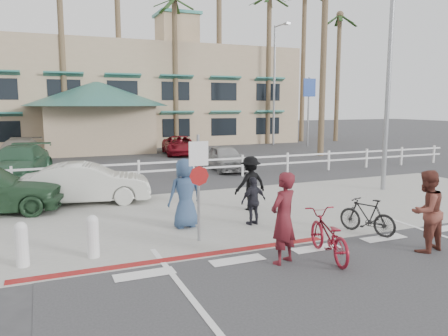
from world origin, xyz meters
name	(u,v)px	position (x,y,z in m)	size (l,w,h in m)	color
ground	(332,257)	(0.00, 0.00, 0.00)	(140.00, 140.00, 0.00)	#333335
bike_path	(402,293)	(0.00, -2.00, 0.00)	(12.00, 16.00, 0.01)	#333335
sidewalk_plaza	(244,211)	(0.00, 4.50, 0.01)	(22.00, 7.00, 0.01)	gray
cross_street	(200,188)	(0.00, 8.50, 0.00)	(40.00, 5.00, 0.01)	#333335
parking_lot	(146,160)	(0.00, 18.00, 0.00)	(50.00, 16.00, 0.01)	#333335
curb_red	(184,258)	(-3.00, 1.20, 0.01)	(7.00, 0.25, 0.02)	maroon
rail_fence	(195,169)	(0.50, 10.50, 0.50)	(29.40, 0.16, 1.00)	silver
building	(133,77)	(2.00, 31.00, 5.65)	(28.00, 16.00, 11.30)	tan
sign_post	(198,183)	(-2.30, 2.20, 1.45)	(0.50, 0.10, 2.90)	gray
bollard_0	(93,236)	(-4.80, 2.00, 0.47)	(0.26, 0.26, 0.95)	silver
bollard_1	(22,244)	(-6.20, 2.00, 0.47)	(0.26, 0.26, 0.95)	silver
streetlight_0	(389,72)	(6.50, 5.50, 4.50)	(0.60, 2.00, 9.00)	gray
streetlight_1	(274,86)	(12.00, 24.00, 4.75)	(0.60, 2.00, 9.50)	gray
info_sign	(308,111)	(14.00, 22.00, 2.80)	(1.20, 0.16, 5.60)	navy
palm_3	(62,50)	(-4.00, 25.00, 7.00)	(4.00, 4.00, 14.00)	black
palm_4	(119,47)	(0.00, 26.00, 7.50)	(4.00, 4.00, 15.00)	black
palm_5	(175,61)	(4.00, 25.00, 6.50)	(4.00, 4.00, 13.00)	black
palm_6	(219,39)	(8.00, 26.00, 8.50)	(4.00, 4.00, 17.00)	black
palm_7	(269,59)	(12.00, 25.00, 7.00)	(4.00, 4.00, 14.00)	black
palm_8	(303,56)	(16.00, 26.00, 7.50)	(4.00, 4.00, 15.00)	black
palm_9	(338,68)	(19.00, 25.00, 6.50)	(4.00, 4.00, 13.00)	black
palm_11	(324,45)	(11.00, 16.00, 7.00)	(4.00, 4.00, 14.00)	black
bike_red	(328,235)	(-0.12, 0.01, 0.51)	(0.67, 1.93, 1.02)	maroon
rider_red	(283,218)	(-1.18, 0.11, 0.97)	(0.71, 0.46, 1.94)	#54141C
bike_black	(367,216)	(1.89, 1.10, 0.47)	(0.44, 1.55, 0.93)	black
rider_black	(426,211)	(2.16, -0.47, 0.93)	(0.90, 0.70, 1.86)	brown
pedestrian_a	(250,183)	(0.26, 4.57, 0.85)	(1.10, 0.63, 1.70)	black
pedestrian_child	(253,201)	(-0.42, 2.98, 0.67)	(0.79, 0.33, 1.35)	#212129
pedestrian_b	(185,193)	(-2.24, 3.46, 0.94)	(0.92, 0.60, 1.89)	navy
car_white_sedan	(87,183)	(-4.37, 7.52, 0.68)	(1.45, 4.15, 1.37)	beige
lot_car_1	(19,163)	(-6.66, 13.53, 0.75)	(2.10, 5.17, 1.50)	#275136
lot_car_2	(225,158)	(2.82, 12.57, 0.63)	(1.49, 3.70, 1.26)	#969696
lot_car_4	(19,153)	(-6.81, 18.10, 0.73)	(2.04, 5.03, 1.46)	slate
lot_car_5	(180,145)	(2.78, 20.06, 0.61)	(2.04, 4.42, 1.23)	maroon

